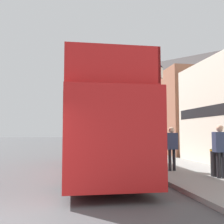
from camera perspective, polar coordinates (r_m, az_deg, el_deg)
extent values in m
plane|color=#4C4C4F|center=(26.08, -13.81, -8.16)|extent=(144.00, 144.00, 0.00)
cube|color=gray|center=(23.62, 2.64, -8.51)|extent=(3.80, 108.00, 0.14)
cube|color=#9E664C|center=(29.64, 9.79, -1.65)|extent=(6.00, 23.47, 6.32)
pyramid|color=#383333|center=(30.26, 9.67, 7.55)|extent=(6.00, 23.47, 3.36)
cube|color=red|center=(11.15, -3.35, -5.12)|extent=(2.77, 9.90, 2.64)
cube|color=white|center=(10.66, -3.09, -4.44)|extent=(2.68, 5.47, 0.45)
cube|color=black|center=(11.17, -3.33, -0.90)|extent=(2.78, 9.11, 0.70)
cube|color=red|center=(11.22, -3.32, 1.90)|extent=(2.75, 9.11, 0.10)
cube|color=red|center=(11.25, -9.59, 4.78)|extent=(0.28, 9.05, 1.01)
cube|color=red|center=(11.48, 2.85, 4.54)|extent=(0.28, 9.05, 1.01)
cube|color=red|center=(6.93, 0.35, 10.56)|extent=(2.54, 0.13, 1.01)
cube|color=red|center=(15.09, -4.71, 2.38)|extent=(2.57, 1.44, 1.01)
cylinder|color=black|center=(14.20, -9.22, -9.32)|extent=(0.30, 1.05, 1.04)
cylinder|color=black|center=(14.38, 0.04, -9.32)|extent=(0.30, 1.05, 1.04)
cylinder|color=black|center=(8.34, -9.47, -12.78)|extent=(0.30, 1.05, 1.04)
cylinder|color=black|center=(8.62, 6.26, -12.54)|extent=(0.30, 1.05, 1.04)
cube|color=maroon|center=(18.54, -3.38, -8.18)|extent=(1.89, 4.32, 0.71)
cube|color=black|center=(18.39, -3.31, -6.32)|extent=(1.60, 2.10, 0.51)
cylinder|color=black|center=(19.76, -6.30, -8.55)|extent=(0.22, 0.65, 0.64)
cylinder|color=black|center=(19.99, -1.67, -8.53)|extent=(0.22, 0.65, 0.64)
cylinder|color=black|center=(17.14, -5.38, -9.18)|extent=(0.22, 0.65, 0.64)
cylinder|color=black|center=(17.40, -0.06, -9.13)|extent=(0.22, 0.65, 0.64)
cylinder|color=#232328|center=(10.06, 22.17, -10.67)|extent=(0.14, 0.14, 0.90)
cylinder|color=#232328|center=(10.16, 23.08, -10.58)|extent=(0.14, 0.14, 0.90)
cube|color=#2D3856|center=(10.05, 22.49, -6.05)|extent=(0.49, 0.27, 0.71)
sphere|color=tan|center=(10.05, 22.40, -3.32)|extent=(0.25, 0.25, 0.25)
cylinder|color=#232328|center=(11.39, 12.49, -10.17)|extent=(0.13, 0.13, 0.88)
cylinder|color=#232328|center=(11.46, 13.35, -10.12)|extent=(0.13, 0.13, 0.88)
cube|color=#2D3856|center=(11.37, 12.86, -6.19)|extent=(0.48, 0.26, 0.70)
sphere|color=tan|center=(11.37, 12.81, -3.81)|extent=(0.24, 0.24, 0.24)
cylinder|color=black|center=(11.42, 10.40, -2.49)|extent=(0.13, 0.13, 3.95)
cylinder|color=silver|center=(11.70, 10.24, 8.33)|extent=(0.32, 0.32, 0.45)
cone|color=black|center=(11.78, 10.22, 9.91)|extent=(0.35, 0.35, 0.22)
cylinder|color=black|center=(19.54, 1.52, -2.52)|extent=(0.13, 0.13, 4.52)
cylinder|color=silver|center=(19.78, 1.50, 4.69)|extent=(0.32, 0.32, 0.45)
cone|color=black|center=(19.84, 1.50, 5.64)|extent=(0.35, 0.35, 0.22)
cylinder|color=black|center=(10.46, 21.86, -10.21)|extent=(0.44, 0.44, 0.98)
cylinder|color=#B28E1E|center=(10.42, 21.79, -7.74)|extent=(0.48, 0.48, 0.06)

